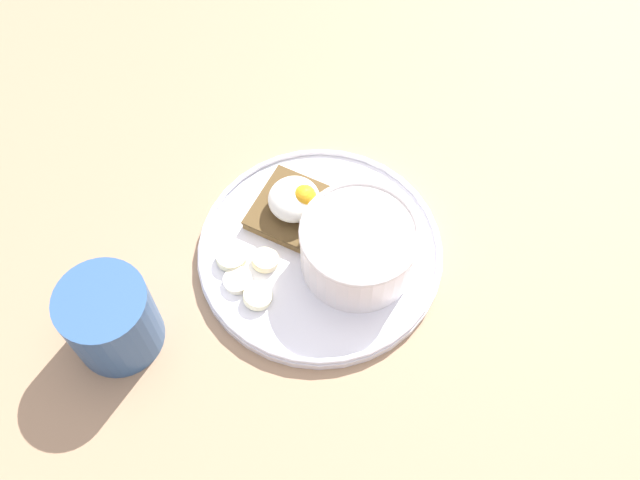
% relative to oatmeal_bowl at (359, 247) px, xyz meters
% --- Properties ---
extents(ground_plane, '(1.20, 1.20, 0.02)m').
position_rel_oatmeal_bowl_xyz_m(ground_plane, '(0.01, 0.04, -0.05)').
color(ground_plane, '#9C7B5D').
rests_on(ground_plane, ground).
extents(plate, '(0.26, 0.26, 0.02)m').
position_rel_oatmeal_bowl_xyz_m(plate, '(0.01, 0.04, -0.03)').
color(plate, white).
rests_on(plate, ground_plane).
extents(oatmeal_bowl, '(0.12, 0.12, 0.06)m').
position_rel_oatmeal_bowl_xyz_m(oatmeal_bowl, '(0.00, 0.00, 0.00)').
color(oatmeal_bowl, white).
rests_on(oatmeal_bowl, plate).
extents(toast_slice, '(0.10, 0.10, 0.01)m').
position_rel_oatmeal_bowl_xyz_m(toast_slice, '(0.04, 0.08, -0.02)').
color(toast_slice, brown).
rests_on(toast_slice, plate).
extents(poached_egg, '(0.06, 0.07, 0.04)m').
position_rel_oatmeal_bowl_xyz_m(poached_egg, '(0.04, 0.08, -0.00)').
color(poached_egg, white).
rests_on(poached_egg, toast_slice).
extents(banana_slice_front, '(0.04, 0.04, 0.01)m').
position_rel_oatmeal_bowl_xyz_m(banana_slice_front, '(-0.06, 0.09, -0.03)').
color(banana_slice_front, '#F8F2C0').
rests_on(banana_slice_front, plate).
extents(banana_slice_left, '(0.05, 0.05, 0.01)m').
position_rel_oatmeal_bowl_xyz_m(banana_slice_left, '(-0.02, 0.13, -0.03)').
color(banana_slice_left, '#F1ECBA').
rests_on(banana_slice_left, plate).
extents(banana_slice_back, '(0.04, 0.04, 0.01)m').
position_rel_oatmeal_bowl_xyz_m(banana_slice_back, '(-0.02, 0.09, -0.03)').
color(banana_slice_back, '#F6E4B3').
rests_on(banana_slice_back, plate).
extents(banana_slice_right, '(0.03, 0.03, 0.01)m').
position_rel_oatmeal_bowl_xyz_m(banana_slice_right, '(-0.05, 0.12, -0.03)').
color(banana_slice_right, '#EEE6C8').
rests_on(banana_slice_right, plate).
extents(coffee_mug, '(0.09, 0.09, 0.09)m').
position_rel_oatmeal_bowl_xyz_m(coffee_mug, '(-0.13, 0.22, 0.00)').
color(coffee_mug, '#305588').
rests_on(coffee_mug, ground_plane).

